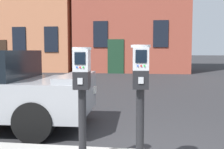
% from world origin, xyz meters
% --- Properties ---
extents(parking_meter_near_kerb, '(0.23, 0.26, 1.31)m').
position_xyz_m(parking_meter_near_kerb, '(-0.45, -0.29, 1.05)').
color(parking_meter_near_kerb, black).
rests_on(parking_meter_near_kerb, sidewalk_slab).
extents(parking_meter_twin_adjacent, '(0.23, 0.26, 1.34)m').
position_xyz_m(parking_meter_twin_adjacent, '(0.21, -0.29, 1.06)').
color(parking_meter_twin_adjacent, black).
rests_on(parking_meter_twin_adjacent, sidewalk_slab).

